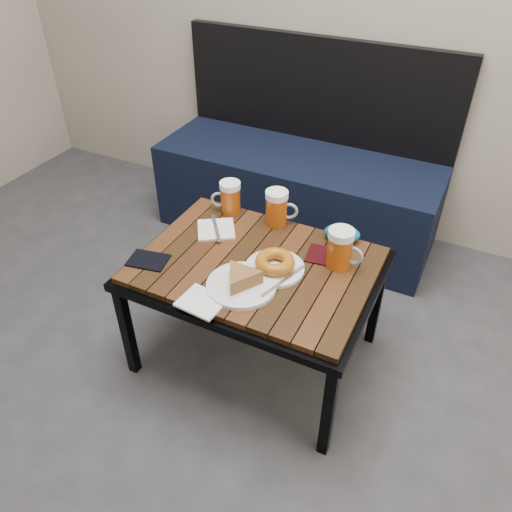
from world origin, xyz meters
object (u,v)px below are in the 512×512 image
at_px(cafe_table, 256,272).
at_px(passport_navy, 148,260).
at_px(passport_burgundy, 318,254).
at_px(knit_pouch, 342,233).
at_px(beer_mug_right, 341,248).
at_px(plate_bagel, 275,264).
at_px(bench, 298,185).
at_px(beer_mug_left, 230,197).
at_px(plate_pie, 241,281).
at_px(beer_mug_centre, 277,208).

bearing_deg(cafe_table, passport_navy, -154.88).
height_order(cafe_table, passport_burgundy, passport_burgundy).
height_order(passport_navy, knit_pouch, knit_pouch).
bearing_deg(beer_mug_right, passport_burgundy, 167.77).
distance_m(plate_bagel, knit_pouch, 0.31).
relative_size(beer_mug_right, passport_burgundy, 1.31).
relative_size(bench, plate_bagel, 5.31).
relative_size(beer_mug_left, plate_pie, 0.57).
height_order(bench, knit_pouch, bench).
relative_size(beer_mug_left, passport_navy, 0.98).
xyz_separation_m(cafe_table, plate_bagel, (0.07, -0.01, 0.07)).
relative_size(cafe_table, plate_bagel, 3.19).
xyz_separation_m(beer_mug_left, passport_burgundy, (0.42, -0.11, -0.06)).
bearing_deg(beer_mug_left, beer_mug_centre, 160.13).
height_order(beer_mug_left, plate_pie, beer_mug_left).
bearing_deg(passport_navy, bench, 161.28).
bearing_deg(cafe_table, beer_mug_left, 133.70).
relative_size(cafe_table, beer_mug_right, 5.87).
bearing_deg(plate_pie, cafe_table, 96.23).
distance_m(plate_pie, knit_pouch, 0.45).
bearing_deg(plate_bagel, beer_mug_left, 140.53).
relative_size(bench, beer_mug_left, 10.67).
bearing_deg(knit_pouch, cafe_table, -130.62).
relative_size(cafe_table, plate_pie, 3.64).
xyz_separation_m(bench, beer_mug_right, (0.46, -0.78, 0.27)).
relative_size(beer_mug_left, plate_bagel, 0.50).
distance_m(plate_pie, passport_navy, 0.36).
relative_size(passport_navy, knit_pouch, 1.02).
bearing_deg(beer_mug_left, bench, -115.58).
height_order(plate_bagel, passport_burgundy, plate_bagel).
height_order(beer_mug_right, knit_pouch, beer_mug_right).
height_order(beer_mug_left, beer_mug_centre, beer_mug_centre).
relative_size(beer_mug_left, passport_burgundy, 1.20).
bearing_deg(knit_pouch, passport_burgundy, -109.28).
bearing_deg(bench, plate_bagel, -73.14).
xyz_separation_m(beer_mug_centre, knit_pouch, (0.26, 0.00, -0.04)).
relative_size(plate_bagel, knit_pouch, 2.00).
height_order(beer_mug_right, passport_navy, beer_mug_right).
bearing_deg(passport_burgundy, beer_mug_centre, 143.47).
bearing_deg(beer_mug_centre, beer_mug_left, 161.69).
distance_m(cafe_table, beer_mug_right, 0.31).
bearing_deg(passport_burgundy, cafe_table, -150.29).
bearing_deg(beer_mug_left, cafe_table, 111.56).
height_order(bench, beer_mug_left, bench).
bearing_deg(cafe_table, plate_bagel, -6.47).
bearing_deg(passport_navy, beer_mug_centre, 132.86).
bearing_deg(bench, passport_burgundy, -63.47).
xyz_separation_m(plate_bagel, passport_navy, (-0.42, -0.15, -0.02)).
bearing_deg(bench, passport_navy, -97.66).
relative_size(passport_burgundy, knit_pouch, 0.83).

